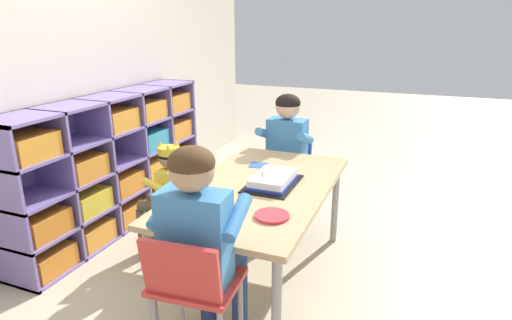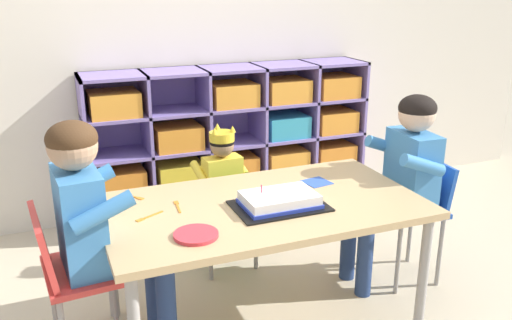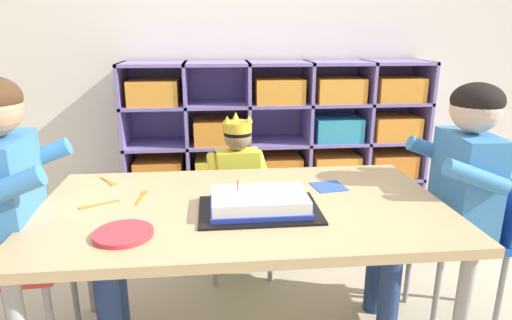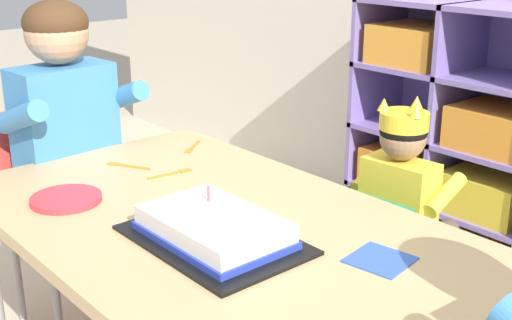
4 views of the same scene
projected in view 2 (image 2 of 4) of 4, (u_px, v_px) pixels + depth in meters
storage_cubby_shelf at (237, 148)px, 3.81m from camera, size 1.96×0.35×1.04m
activity_table at (263, 214)px, 2.47m from camera, size 1.43×0.80×0.63m
classroom_chair_blue at (227, 209)px, 3.05m from camera, size 0.36×0.36×0.60m
child_with_crown at (220, 178)px, 3.09m from camera, size 0.31×0.31×0.84m
classroom_chair_adult_side at (73, 271)px, 2.19m from camera, size 0.36×0.39×0.74m
adult_helper_seated at (97, 218)px, 2.18m from camera, size 0.45×0.42×1.09m
classroom_chair_guest_side at (416, 206)px, 2.96m from camera, size 0.35×0.35×0.67m
guest_at_table_side at (402, 170)px, 2.85m from camera, size 0.44×0.42×1.04m
birthday_cake_on_tray at (279, 201)px, 2.41m from camera, size 0.41×0.28×0.10m
paper_plate_stack at (196, 235)px, 2.13m from camera, size 0.18×0.18×0.01m
paper_napkin_square at (317, 182)px, 2.70m from camera, size 0.14×0.14×0.00m
fork_near_child_seat at (148, 217)px, 2.31m from camera, size 0.13×0.08×0.00m
fork_at_table_front_edge at (135, 197)px, 2.52m from camera, size 0.09×0.11×0.00m
fork_near_cake_tray at (178, 206)px, 2.42m from camera, size 0.03×0.14×0.00m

